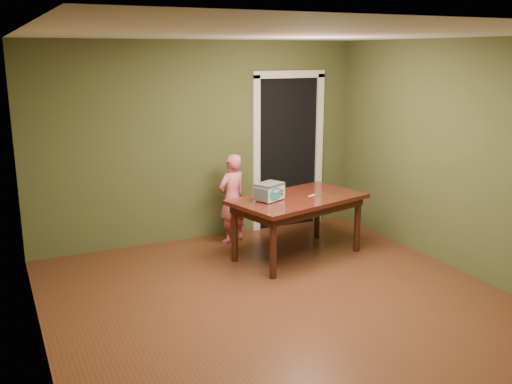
% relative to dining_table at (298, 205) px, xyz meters
% --- Properties ---
extents(floor, '(5.00, 5.00, 0.00)m').
position_rel_dining_table_xyz_m(floor, '(-0.80, -1.29, -0.65)').
color(floor, '#582C19').
rests_on(floor, ground).
extents(room_shell, '(4.52, 5.02, 2.61)m').
position_rel_dining_table_xyz_m(room_shell, '(-0.80, -1.29, 1.06)').
color(room_shell, '#484D29').
rests_on(room_shell, ground).
extents(doorway, '(1.10, 0.66, 2.25)m').
position_rel_dining_table_xyz_m(doorway, '(0.50, 1.49, 0.41)').
color(doorway, black).
rests_on(doorway, ground).
extents(dining_table, '(1.77, 1.26, 0.75)m').
position_rel_dining_table_xyz_m(dining_table, '(0.00, 0.00, 0.00)').
color(dining_table, '#3A170D').
rests_on(dining_table, floor).
extents(toy_oven, '(0.39, 0.34, 0.21)m').
position_rel_dining_table_xyz_m(toy_oven, '(-0.38, 0.00, 0.21)').
color(toy_oven, '#4C4F54').
rests_on(toy_oven, dining_table).
extents(baking_pan, '(0.10, 0.10, 0.02)m').
position_rel_dining_table_xyz_m(baking_pan, '(0.26, -0.05, 0.11)').
color(baking_pan, silver).
rests_on(baking_pan, dining_table).
extents(spatula, '(0.18, 0.09, 0.01)m').
position_rel_dining_table_xyz_m(spatula, '(0.21, -0.01, 0.10)').
color(spatula, '#FBD56D').
rests_on(spatula, dining_table).
extents(child, '(0.50, 0.40, 1.17)m').
position_rel_dining_table_xyz_m(child, '(-0.50, 0.85, -0.06)').
color(child, '#ED6175').
rests_on(child, floor).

